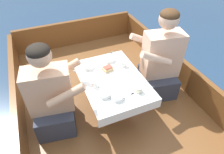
% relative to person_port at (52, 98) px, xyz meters
% --- Properties ---
extents(ground_plane, '(60.00, 60.00, 0.00)m').
position_rel_person_port_xyz_m(ground_plane, '(0.60, 0.11, -0.73)').
color(ground_plane, navy).
extents(boat_deck, '(1.96, 2.86, 0.35)m').
position_rel_person_port_xyz_m(boat_deck, '(0.60, 0.11, -0.55)').
color(boat_deck, brown).
rests_on(boat_deck, ground_plane).
extents(gunwale_port, '(0.06, 2.86, 0.34)m').
position_rel_person_port_xyz_m(gunwale_port, '(-0.35, 0.11, -0.20)').
color(gunwale_port, brown).
rests_on(gunwale_port, boat_deck).
extents(gunwale_starboard, '(0.06, 2.86, 0.34)m').
position_rel_person_port_xyz_m(gunwale_starboard, '(1.56, 0.11, -0.20)').
color(gunwale_starboard, brown).
rests_on(gunwale_starboard, boat_deck).
extents(bow_coaming, '(1.84, 0.06, 0.39)m').
position_rel_person_port_xyz_m(bow_coaming, '(0.60, 1.51, -0.18)').
color(bow_coaming, brown).
rests_on(bow_coaming, boat_deck).
extents(cockpit_table, '(0.61, 0.87, 0.42)m').
position_rel_person_port_xyz_m(cockpit_table, '(0.60, -0.01, 0.00)').
color(cockpit_table, '#B2B2B7').
rests_on(cockpit_table, boat_deck).
extents(person_port, '(0.57, 0.51, 0.94)m').
position_rel_person_port_xyz_m(person_port, '(0.00, 0.00, 0.00)').
color(person_port, '#333847').
rests_on(person_port, boat_deck).
extents(person_starboard, '(0.57, 0.52, 1.02)m').
position_rel_person_port_xyz_m(person_starboard, '(1.21, 0.04, 0.04)').
color(person_starboard, '#333847').
rests_on(person_starboard, boat_deck).
extents(plate_sandwich, '(0.20, 0.20, 0.01)m').
position_rel_person_port_xyz_m(plate_sandwich, '(0.61, 0.12, 0.05)').
color(plate_sandwich, white).
rests_on(plate_sandwich, cockpit_table).
extents(plate_bread, '(0.21, 0.21, 0.01)m').
position_rel_person_port_xyz_m(plate_bread, '(0.75, -0.07, 0.05)').
color(plate_bread, white).
rests_on(plate_bread, cockpit_table).
extents(sandwich, '(0.11, 0.09, 0.05)m').
position_rel_person_port_xyz_m(sandwich, '(0.61, 0.12, 0.08)').
color(sandwich, '#E0BC7F').
rests_on(sandwich, plate_sandwich).
extents(bowl_port_near, '(0.12, 0.12, 0.04)m').
position_rel_person_port_xyz_m(bowl_port_near, '(0.44, 0.25, 0.07)').
color(bowl_port_near, white).
rests_on(bowl_port_near, cockpit_table).
extents(bowl_starboard_near, '(0.11, 0.11, 0.04)m').
position_rel_person_port_xyz_m(bowl_starboard_near, '(0.54, -0.28, 0.07)').
color(bowl_starboard_near, white).
rests_on(bowl_starboard_near, cockpit_table).
extents(bowl_center_far, '(0.13, 0.13, 0.04)m').
position_rel_person_port_xyz_m(bowl_center_far, '(0.68, 0.28, 0.07)').
color(bowl_center_far, white).
rests_on(bowl_center_far, cockpit_table).
extents(bowl_port_far, '(0.11, 0.11, 0.04)m').
position_rel_person_port_xyz_m(bowl_port_far, '(0.45, -0.20, 0.07)').
color(bowl_port_far, white).
rests_on(bowl_port_far, cockpit_table).
extents(coffee_cup_port, '(0.09, 0.06, 0.07)m').
position_rel_person_port_xyz_m(coffee_cup_port, '(0.80, 0.13, 0.08)').
color(coffee_cup_port, white).
rests_on(coffee_cup_port, cockpit_table).
extents(coffee_cup_starboard, '(0.09, 0.07, 0.06)m').
position_rel_person_port_xyz_m(coffee_cup_starboard, '(0.41, -0.06, 0.08)').
color(coffee_cup_starboard, white).
rests_on(coffee_cup_starboard, cockpit_table).
extents(tin_can, '(0.07, 0.07, 0.05)m').
position_rel_person_port_xyz_m(tin_can, '(0.76, -0.28, 0.07)').
color(tin_can, silver).
rests_on(tin_can, cockpit_table).
extents(utensil_knife_starboard, '(0.14, 0.11, 0.00)m').
position_rel_person_port_xyz_m(utensil_knife_starboard, '(0.35, 0.21, 0.05)').
color(utensil_knife_starboard, silver).
rests_on(utensil_knife_starboard, cockpit_table).
extents(utensil_spoon_starboard, '(0.13, 0.13, 0.01)m').
position_rel_person_port_xyz_m(utensil_spoon_starboard, '(0.75, 0.24, 0.05)').
color(utensil_spoon_starboard, silver).
rests_on(utensil_spoon_starboard, cockpit_table).
extents(utensil_fork_port, '(0.14, 0.12, 0.00)m').
position_rel_person_port_xyz_m(utensil_fork_port, '(0.74, 0.39, 0.05)').
color(utensil_fork_port, silver).
rests_on(utensil_fork_port, cockpit_table).
extents(utensil_spoon_port, '(0.17, 0.03, 0.01)m').
position_rel_person_port_xyz_m(utensil_spoon_port, '(0.65, -0.21, 0.05)').
color(utensil_spoon_port, silver).
rests_on(utensil_spoon_port, cockpit_table).
extents(utensil_fork_starboard, '(0.17, 0.07, 0.00)m').
position_rel_person_port_xyz_m(utensil_fork_starboard, '(0.65, -0.30, 0.05)').
color(utensil_fork_starboard, silver).
rests_on(utensil_fork_starboard, cockpit_table).
extents(utensil_spoon_center, '(0.13, 0.13, 0.01)m').
position_rel_person_port_xyz_m(utensil_spoon_center, '(0.52, -0.14, 0.05)').
color(utensil_spoon_center, silver).
rests_on(utensil_spoon_center, cockpit_table).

